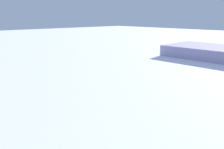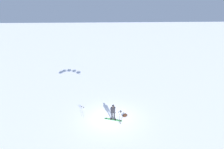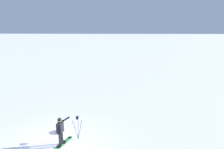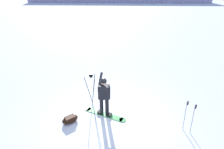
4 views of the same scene
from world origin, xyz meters
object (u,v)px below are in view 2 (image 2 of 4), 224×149
snowboarder (113,111)px  camera_tripod (121,115)px  snowboard (113,119)px  ski_poles (83,110)px  gear_bag_large (125,115)px

snowboarder → camera_tripod: snowboarder is taller
snowboard → ski_poles: bearing=-104.1°
camera_tripod → ski_poles: 3.88m
snowboarder → snowboard: snowboarder is taller
gear_bag_large → ski_poles: (-0.25, -4.20, 0.68)m
snowboarder → snowboard: 0.97m
snowboard → gear_bag_large: (-0.49, 1.25, 0.10)m
snowboarder → camera_tripod: 1.00m
snowboarder → gear_bag_large: 1.60m
ski_poles → gear_bag_large: bearing=86.6°
snowboard → gear_bag_large: gear_bag_large is taller
snowboard → camera_tripod: bearing=37.3°
camera_tripod → ski_poles: size_ratio=1.16×
snowboarder → ski_poles: 3.04m
snowboard → camera_tripod: camera_tripod is taller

